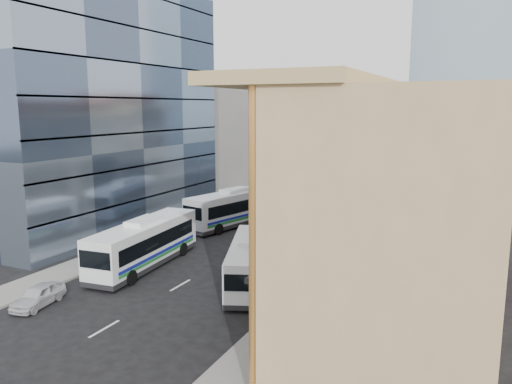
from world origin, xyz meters
The scene contains 14 objects.
ground centered at (0.00, 0.00, 0.00)m, with size 200.00×200.00×0.00m, color black.
sidewalk_right centered at (8.50, 22.00, 0.07)m, with size 3.00×90.00×0.15m, color slate.
sidewalk_left centered at (-8.50, 22.00, 0.07)m, with size 3.00×90.00×0.15m, color slate.
shophouse_tan centered at (14.00, 5.00, 6.00)m, with size 8.00×14.00×12.00m, color tan.
shophouse_red centered at (14.00, 17.00, 6.00)m, with size 8.00×10.00×12.00m, color maroon.
shophouse_cream_near centered at (14.00, 26.50, 5.00)m, with size 8.00×9.00×10.00m, color beige.
shophouse_cream_mid centered at (14.00, 35.50, 5.00)m, with size 8.00×9.00×10.00m, color beige.
shophouse_cream_far centered at (14.00, 46.00, 5.50)m, with size 8.00×12.00×11.00m, color beige.
office_tower centered at (-17.00, 19.00, 15.00)m, with size 12.00×26.00×30.00m, color #3F4C64.
office_block_far centered at (-16.00, 42.00, 7.00)m, with size 10.00×18.00×14.00m, color gray.
bus_left_near centered at (-4.38, 10.16, 1.77)m, with size 2.58×11.02×3.53m, color white, non-canonical shape.
bus_left_far centered at (-4.34, 24.03, 1.81)m, with size 2.65×11.29×3.62m, color silver, non-canonical shape.
bus_right centered at (3.88, 10.05, 1.53)m, with size 2.24×9.56×3.07m, color silver, non-canonical shape.
sedan_left centered at (-5.50, 1.76, 0.61)m, with size 1.45×3.60×1.22m, color silver.
Camera 1 is at (17.24, -17.49, 11.27)m, focal length 35.00 mm.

